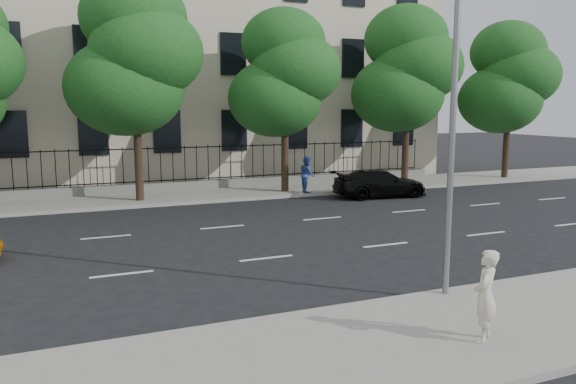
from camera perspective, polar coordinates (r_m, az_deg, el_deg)
name	(u,v)px	position (r m, az deg, el deg)	size (l,w,h in m)	color
ground	(302,284)	(13.97, 1.43, -9.29)	(120.00, 120.00, 0.00)	black
near_sidewalk	(393,344)	(10.66, 10.58, -14.92)	(60.00, 4.00, 0.15)	gray
far_sidewalk	(181,196)	(27.01, -10.82, -0.43)	(60.00, 4.00, 0.15)	gray
lane_markings	(242,241)	(18.24, -4.71, -4.96)	(49.60, 4.62, 0.01)	silver
masonry_building	(145,26)	(35.78, -14.37, 16.06)	(34.60, 12.11, 18.50)	beige
iron_fence	(173,180)	(28.58, -11.57, 1.21)	(30.00, 0.50, 2.20)	slate
street_light	(439,68)	(13.07, 15.12, 12.07)	(0.25, 3.32, 8.05)	slate
tree_c	(135,57)	(25.79, -15.31, 13.11)	(5.89, 5.50, 9.80)	#382619
tree_d	(284,74)	(27.59, -0.38, 11.92)	(5.34, 4.94, 8.84)	#382619
tree_e	(407,70)	(30.95, 11.97, 12.06)	(5.71, 5.31, 9.46)	#382619
tree_f	(508,78)	(35.37, 21.49, 10.70)	(5.52, 5.12, 9.01)	#382619
black_sedan	(380,183)	(27.06, 9.32, 0.87)	(1.84, 4.52, 1.31)	black
woman_near	(485,296)	(10.72, 19.42, -9.91)	(0.61, 0.40, 1.68)	beige
pedestrian_far	(307,174)	(27.18, 1.95, 1.81)	(0.85, 0.66, 1.75)	#2A438D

